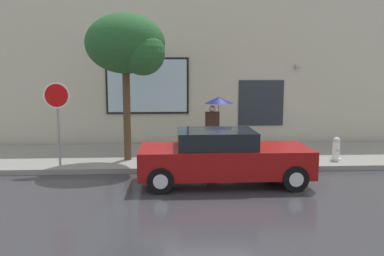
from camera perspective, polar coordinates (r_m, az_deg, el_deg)
The scene contains 8 objects.
ground_plane at distance 10.30m, azimuth 2.89°, elevation -8.00°, with size 60.00×60.00×0.00m, color #333338.
sidewalk at distance 13.18m, azimuth 1.53°, elevation -4.12°, with size 20.00×4.00×0.15m, color gray.
building_facade at distance 15.39m, azimuth 0.76°, elevation 10.38°, with size 20.00×0.67×7.00m.
parked_car at distance 10.05m, azimuth 4.54°, elevation -4.31°, with size 4.35×1.80×1.41m.
fire_hydrant at distance 12.95m, azimuth 20.51°, elevation -2.90°, with size 0.30×0.44×0.73m.
pedestrian_with_umbrella at distance 13.33m, azimuth 3.64°, elevation 2.91°, with size 0.99×0.99×1.90m.
street_tree at distance 12.11m, azimuth -9.31°, elevation 11.81°, with size 2.43×2.07×4.52m.
stop_sign at distance 11.79m, azimuth -19.27°, elevation 2.90°, with size 0.76×0.10×2.45m.
Camera 1 is at (-1.05, -9.85, 2.82)m, focal length 36.14 mm.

